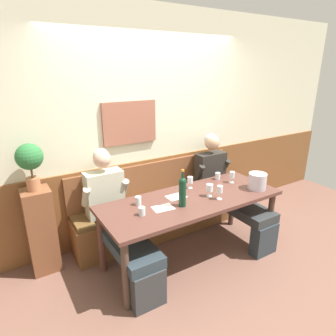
{
  "coord_description": "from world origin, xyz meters",
  "views": [
    {
      "loc": [
        -1.73,
        -2.13,
        2.1
      ],
      "look_at": [
        -0.13,
        0.46,
        1.04
      ],
      "focal_mm": 31.12,
      "sensor_mm": 36.0,
      "label": 1
    }
  ],
  "objects_px": {
    "wine_glass_near_bucket": "(210,188)",
    "potted_plant": "(30,160)",
    "wine_glass_mid_right": "(232,175)",
    "water_tumbler_center": "(142,211)",
    "water_tumbler_left": "(138,201)",
    "dining_table": "(192,206)",
    "wine_glass_center_rear": "(220,190)",
    "person_center_left_seat": "(227,187)",
    "person_left_seat": "(117,217)",
    "ice_bucket": "(257,181)",
    "wall_bench": "(162,213)",
    "water_tumbler_right": "(218,176)",
    "wine_glass_right_end": "(190,181)",
    "wine_bottle_amber_mid": "(182,191)"
  },
  "relations": [
    {
      "from": "dining_table",
      "to": "wine_glass_center_rear",
      "type": "xyz_separation_m",
      "value": [
        0.24,
        -0.17,
        0.19
      ]
    },
    {
      "from": "water_tumbler_left",
      "to": "potted_plant",
      "type": "bearing_deg",
      "value": 150.07
    },
    {
      "from": "wine_glass_mid_right",
      "to": "water_tumbler_center",
      "type": "bearing_deg",
      "value": -172.73
    },
    {
      "from": "water_tumbler_right",
      "to": "potted_plant",
      "type": "height_order",
      "value": "potted_plant"
    },
    {
      "from": "dining_table",
      "to": "water_tumbler_left",
      "type": "relative_size",
      "value": 22.28
    },
    {
      "from": "potted_plant",
      "to": "wine_glass_near_bucket",
      "type": "bearing_deg",
      "value": -23.99
    },
    {
      "from": "person_left_seat",
      "to": "ice_bucket",
      "type": "bearing_deg",
      "value": -16.99
    },
    {
      "from": "wall_bench",
      "to": "potted_plant",
      "type": "distance_m",
      "value": 1.75
    },
    {
      "from": "dining_table",
      "to": "wine_glass_near_bucket",
      "type": "height_order",
      "value": "wine_glass_near_bucket"
    },
    {
      "from": "dining_table",
      "to": "person_center_left_seat",
      "type": "xyz_separation_m",
      "value": [
        0.78,
        0.29,
        -0.06
      ]
    },
    {
      "from": "potted_plant",
      "to": "water_tumbler_center",
      "type": "bearing_deg",
      "value": -41.7
    },
    {
      "from": "dining_table",
      "to": "water_tumbler_left",
      "type": "xyz_separation_m",
      "value": [
        -0.56,
        0.17,
        0.13
      ]
    },
    {
      "from": "water_tumbler_center",
      "to": "wine_glass_near_bucket",
      "type": "bearing_deg",
      "value": -0.04
    },
    {
      "from": "wall_bench",
      "to": "water_tumbler_center",
      "type": "bearing_deg",
      "value": -132.0
    },
    {
      "from": "wall_bench",
      "to": "person_center_left_seat",
      "type": "bearing_deg",
      "value": -24.75
    },
    {
      "from": "wine_glass_right_end",
      "to": "potted_plant",
      "type": "distance_m",
      "value": 1.71
    },
    {
      "from": "wall_bench",
      "to": "wine_glass_near_bucket",
      "type": "xyz_separation_m",
      "value": [
        0.2,
        -0.7,
        0.57
      ]
    },
    {
      "from": "water_tumbler_center",
      "to": "water_tumbler_left",
      "type": "distance_m",
      "value": 0.23
    },
    {
      "from": "person_center_left_seat",
      "to": "wine_glass_near_bucket",
      "type": "distance_m",
      "value": 0.72
    },
    {
      "from": "ice_bucket",
      "to": "potted_plant",
      "type": "bearing_deg",
      "value": 159.02
    },
    {
      "from": "person_center_left_seat",
      "to": "wine_glass_right_end",
      "type": "distance_m",
      "value": 0.68
    },
    {
      "from": "wine_glass_near_bucket",
      "to": "potted_plant",
      "type": "xyz_separation_m",
      "value": [
        -1.66,
        0.74,
        0.4
      ]
    },
    {
      "from": "dining_table",
      "to": "person_left_seat",
      "type": "xyz_separation_m",
      "value": [
        -0.76,
        0.29,
        -0.06
      ]
    },
    {
      "from": "wine_glass_near_bucket",
      "to": "potted_plant",
      "type": "distance_m",
      "value": 1.86
    },
    {
      "from": "water_tumbler_center",
      "to": "water_tumbler_right",
      "type": "distance_m",
      "value": 1.3
    },
    {
      "from": "wine_bottle_amber_mid",
      "to": "water_tumbler_center",
      "type": "distance_m",
      "value": 0.46
    },
    {
      "from": "person_center_left_seat",
      "to": "wine_glass_right_end",
      "type": "xyz_separation_m",
      "value": [
        -0.63,
        -0.05,
        0.24
      ]
    },
    {
      "from": "wine_glass_center_rear",
      "to": "water_tumbler_right",
      "type": "height_order",
      "value": "wine_glass_center_rear"
    },
    {
      "from": "dining_table",
      "to": "wine_glass_mid_right",
      "type": "height_order",
      "value": "wine_glass_mid_right"
    },
    {
      "from": "water_tumbler_center",
      "to": "person_center_left_seat",
      "type": "bearing_deg",
      "value": 13.57
    },
    {
      "from": "water_tumbler_right",
      "to": "wine_glass_right_end",
      "type": "bearing_deg",
      "value": -173.65
    },
    {
      "from": "wine_bottle_amber_mid",
      "to": "person_left_seat",
      "type": "bearing_deg",
      "value": 145.65
    },
    {
      "from": "ice_bucket",
      "to": "wine_glass_right_end",
      "type": "distance_m",
      "value": 0.78
    },
    {
      "from": "ice_bucket",
      "to": "wine_bottle_amber_mid",
      "type": "distance_m",
      "value": 1.0
    },
    {
      "from": "wine_bottle_amber_mid",
      "to": "wine_glass_right_end",
      "type": "height_order",
      "value": "wine_bottle_amber_mid"
    },
    {
      "from": "water_tumbler_right",
      "to": "wine_glass_mid_right",
      "type": "bearing_deg",
      "value": -67.85
    },
    {
      "from": "person_center_left_seat",
      "to": "ice_bucket",
      "type": "xyz_separation_m",
      "value": [
        0.02,
        -0.47,
        0.24
      ]
    },
    {
      "from": "wine_bottle_amber_mid",
      "to": "wine_glass_mid_right",
      "type": "distance_m",
      "value": 0.91
    },
    {
      "from": "wine_glass_near_bucket",
      "to": "water_tumbler_center",
      "type": "xyz_separation_m",
      "value": [
        -0.83,
        0.0,
        -0.05
      ]
    },
    {
      "from": "wall_bench",
      "to": "wine_bottle_amber_mid",
      "type": "xyz_separation_m",
      "value": [
        -0.19,
        -0.74,
        0.64
      ]
    },
    {
      "from": "wine_glass_center_rear",
      "to": "wine_glass_near_bucket",
      "type": "height_order",
      "value": "wine_glass_center_rear"
    },
    {
      "from": "wine_bottle_amber_mid",
      "to": "potted_plant",
      "type": "distance_m",
      "value": 1.52
    },
    {
      "from": "water_tumbler_center",
      "to": "potted_plant",
      "type": "distance_m",
      "value": 1.2
    },
    {
      "from": "water_tumbler_right",
      "to": "water_tumbler_left",
      "type": "distance_m",
      "value": 1.19
    },
    {
      "from": "dining_table",
      "to": "wine_glass_right_end",
      "type": "bearing_deg",
      "value": 58.24
    },
    {
      "from": "wine_bottle_amber_mid",
      "to": "wine_glass_right_end",
      "type": "relative_size",
      "value": 2.78
    },
    {
      "from": "wine_glass_mid_right",
      "to": "potted_plant",
      "type": "xyz_separation_m",
      "value": [
        -2.15,
        0.57,
        0.4
      ]
    },
    {
      "from": "wall_bench",
      "to": "wine_glass_center_rear",
      "type": "xyz_separation_m",
      "value": [
        0.24,
        -0.82,
        0.58
      ]
    },
    {
      "from": "ice_bucket",
      "to": "potted_plant",
      "type": "height_order",
      "value": "potted_plant"
    },
    {
      "from": "wine_glass_near_bucket",
      "to": "wall_bench",
      "type": "bearing_deg",
      "value": 105.7
    }
  ]
}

